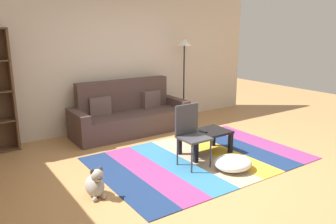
{
  "coord_description": "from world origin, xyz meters",
  "views": [
    {
      "loc": [
        -2.88,
        -3.57,
        1.97
      ],
      "look_at": [
        0.08,
        0.78,
        0.65
      ],
      "focal_mm": 35.89,
      "sensor_mm": 36.0,
      "label": 1
    }
  ],
  "objects": [
    {
      "name": "tv_remote",
      "position": [
        0.43,
        0.31,
        0.38
      ],
      "size": [
        0.07,
        0.15,
        0.02
      ],
      "primitive_type": "cube",
      "rotation": [
        0.0,
        0.0,
        0.15
      ],
      "color": "black",
      "rests_on": "coffee_table"
    },
    {
      "name": "rug",
      "position": [
        0.27,
        0.18,
        0.0
      ],
      "size": [
        3.15,
        2.14,
        0.01
      ],
      "color": "navy",
      "rests_on": "ground_plane"
    },
    {
      "name": "couch",
      "position": [
        0.03,
        2.02,
        0.34
      ],
      "size": [
        2.26,
        0.8,
        1.0
      ],
      "color": "#4C3833",
      "rests_on": "ground_plane"
    },
    {
      "name": "back_wall",
      "position": [
        0.0,
        2.55,
        1.35
      ],
      "size": [
        6.8,
        0.1,
        2.7
      ],
      "primitive_type": "cube",
      "color": "beige",
      "rests_on": "ground_plane"
    },
    {
      "name": "coffee_table",
      "position": [
        0.47,
        0.3,
        0.31
      ],
      "size": [
        0.79,
        0.49,
        0.36
      ],
      "color": "black",
      "rests_on": "rug"
    },
    {
      "name": "ground_plane",
      "position": [
        0.0,
        0.0,
        0.0
      ],
      "size": [
        14.0,
        14.0,
        0.0
      ],
      "primitive_type": "plane",
      "color": "#B27F4C"
    },
    {
      "name": "pouf",
      "position": [
        0.38,
        -0.41,
        0.11
      ],
      "size": [
        0.56,
        0.5,
        0.19
      ],
      "primitive_type": "ellipsoid",
      "color": "white",
      "rests_on": "rug"
    },
    {
      "name": "folding_chair",
      "position": [
        0.0,
        0.09,
        0.53
      ],
      "size": [
        0.4,
        0.4,
        0.9
      ],
      "rotation": [
        0.0,
        0.0,
        -0.41
      ],
      "color": "#38383D",
      "rests_on": "ground_plane"
    },
    {
      "name": "standing_lamp",
      "position": [
        1.46,
        2.19,
        1.46
      ],
      "size": [
        0.32,
        0.32,
        1.75
      ],
      "color": "black",
      "rests_on": "ground_plane"
    },
    {
      "name": "dog",
      "position": [
        -1.53,
        -0.04,
        0.16
      ],
      "size": [
        0.22,
        0.35,
        0.4
      ],
      "color": "#9E998E",
      "rests_on": "ground_plane"
    }
  ]
}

